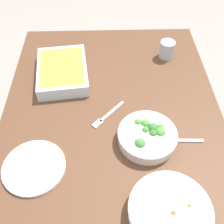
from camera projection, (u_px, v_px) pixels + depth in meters
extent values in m
plane|color=#9E9389|center=(112.00, 190.00, 1.68)|extent=(6.00, 6.00, 0.00)
cube|color=brown|center=(112.00, 115.00, 1.13)|extent=(1.20, 0.90, 0.04)
cylinder|color=brown|center=(49.00, 89.00, 1.76)|extent=(0.06, 0.06, 0.70)
cylinder|color=brown|center=(169.00, 87.00, 1.77)|extent=(0.06, 0.06, 0.70)
cylinder|color=silver|center=(169.00, 212.00, 0.82)|extent=(0.25, 0.25, 0.05)
torus|color=silver|center=(171.00, 209.00, 0.80)|extent=(0.26, 0.26, 0.01)
cylinder|color=olive|center=(170.00, 212.00, 0.82)|extent=(0.20, 0.20, 0.03)
sphere|color=#C66633|center=(177.00, 214.00, 0.80)|extent=(0.01, 0.01, 0.01)
sphere|color=olive|center=(189.00, 207.00, 0.81)|extent=(0.02, 0.02, 0.02)
sphere|color=#C66633|center=(169.00, 211.00, 0.80)|extent=(0.01, 0.01, 0.01)
sphere|color=#C66633|center=(173.00, 214.00, 0.80)|extent=(0.02, 0.02, 0.02)
cylinder|color=silver|center=(147.00, 137.00, 1.00)|extent=(0.21, 0.21, 0.05)
torus|color=silver|center=(148.00, 134.00, 0.99)|extent=(0.22, 0.22, 0.01)
cylinder|color=#8CB272|center=(147.00, 137.00, 1.00)|extent=(0.18, 0.18, 0.02)
sphere|color=#3D7A33|center=(152.00, 131.00, 1.00)|extent=(0.02, 0.02, 0.02)
sphere|color=#3D7A33|center=(163.00, 134.00, 0.99)|extent=(0.02, 0.02, 0.02)
sphere|color=#478C38|center=(160.00, 127.00, 1.01)|extent=(0.03, 0.03, 0.03)
sphere|color=#478C38|center=(140.00, 144.00, 0.96)|extent=(0.04, 0.04, 0.04)
sphere|color=#3D7A33|center=(153.00, 128.00, 1.00)|extent=(0.04, 0.04, 0.04)
sphere|color=#478C38|center=(138.00, 123.00, 1.02)|extent=(0.03, 0.03, 0.03)
sphere|color=#3D7A33|center=(153.00, 134.00, 0.99)|extent=(0.03, 0.03, 0.03)
sphere|color=#569E42|center=(145.00, 124.00, 1.02)|extent=(0.03, 0.03, 0.03)
sphere|color=#478C38|center=(137.00, 143.00, 0.96)|extent=(0.02, 0.02, 0.02)
sphere|color=#569E42|center=(160.00, 132.00, 0.99)|extent=(0.04, 0.04, 0.04)
sphere|color=#569E42|center=(139.00, 123.00, 1.02)|extent=(0.02, 0.02, 0.02)
sphere|color=#478C38|center=(146.00, 130.00, 1.00)|extent=(0.03, 0.03, 0.03)
cube|color=silver|center=(63.00, 71.00, 1.23)|extent=(0.32, 0.25, 0.06)
cube|color=gold|center=(62.00, 69.00, 1.23)|extent=(0.28, 0.22, 0.04)
cylinder|color=#B2BCC6|center=(167.00, 49.00, 1.32)|extent=(0.07, 0.07, 0.08)
cylinder|color=black|center=(166.00, 52.00, 1.33)|extent=(0.06, 0.06, 0.05)
cylinder|color=white|center=(34.00, 167.00, 0.94)|extent=(0.22, 0.22, 0.01)
cube|color=silver|center=(168.00, 215.00, 0.84)|extent=(0.09, 0.12, 0.01)
ellipsoid|color=silver|center=(187.00, 199.00, 0.87)|extent=(0.04, 0.05, 0.01)
cube|color=silver|center=(185.00, 141.00, 1.02)|extent=(0.02, 0.14, 0.01)
ellipsoid|color=silver|center=(162.00, 140.00, 1.02)|extent=(0.03, 0.04, 0.01)
cube|color=silver|center=(112.00, 112.00, 1.11)|extent=(0.11, 0.11, 0.01)
cube|color=silver|center=(98.00, 124.00, 1.07)|extent=(0.05, 0.05, 0.01)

